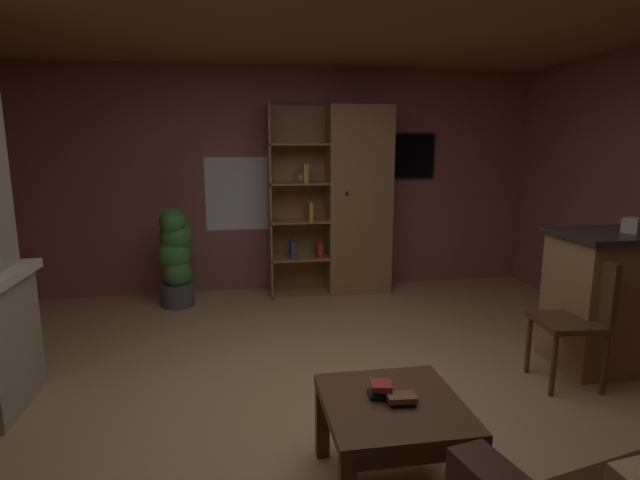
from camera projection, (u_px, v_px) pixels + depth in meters
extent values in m
cube|color=tan|center=(330.00, 413.00, 3.23)|extent=(5.88, 5.71, 0.02)
cube|color=#8E544C|center=(284.00, 181.00, 5.78)|extent=(6.00, 0.06, 2.53)
cube|color=white|center=(237.00, 194.00, 5.68)|extent=(0.70, 0.01, 0.82)
cube|color=#997047|center=(358.00, 201.00, 5.68)|extent=(0.71, 0.38, 2.10)
cube|color=#997047|center=(296.00, 200.00, 5.74)|extent=(0.66, 0.02, 2.10)
cube|color=#997047|center=(270.00, 203.00, 5.52)|extent=(0.02, 0.38, 2.10)
sphere|color=black|center=(347.00, 194.00, 5.43)|extent=(0.04, 0.04, 0.04)
cube|color=#997047|center=(299.00, 292.00, 5.77)|extent=(0.66, 0.38, 0.02)
cube|color=#997047|center=(299.00, 257.00, 5.69)|extent=(0.66, 0.38, 0.02)
cube|color=#997047|center=(299.00, 221.00, 5.61)|extent=(0.66, 0.38, 0.02)
cube|color=#997047|center=(298.00, 183.00, 5.53)|extent=(0.66, 0.38, 0.02)
cube|color=#997047|center=(298.00, 144.00, 5.45)|extent=(0.66, 0.38, 0.02)
cube|color=#B22D2D|center=(319.00, 250.00, 5.65)|extent=(0.05, 0.23, 0.17)
cube|color=gold|center=(305.00, 173.00, 5.46)|extent=(0.05, 0.23, 0.21)
cube|color=#2D4C8C|center=(292.00, 250.00, 5.60)|extent=(0.03, 0.23, 0.19)
cube|color=gold|center=(310.00, 211.00, 5.55)|extent=(0.04, 0.23, 0.21)
sphere|color=beige|center=(302.00, 179.00, 5.53)|extent=(0.10, 0.10, 0.10)
cube|color=#997047|center=(639.00, 300.00, 3.87)|extent=(1.31, 0.57, 1.01)
cube|color=#BFB299|center=(634.00, 226.00, 3.66)|extent=(0.15, 0.15, 0.11)
cube|color=#4C331E|center=(393.00, 406.00, 2.44)|extent=(0.67, 0.70, 0.05)
cube|color=#4C331E|center=(392.00, 418.00, 2.46)|extent=(0.60, 0.63, 0.08)
cube|color=#4C331E|center=(322.00, 421.00, 2.74)|extent=(0.07, 0.07, 0.41)
cube|color=#4C331E|center=(425.00, 411.00, 2.84)|extent=(0.07, 0.07, 0.41)
cube|color=black|center=(382.00, 394.00, 2.49)|extent=(0.14, 0.09, 0.02)
cube|color=brown|center=(402.00, 398.00, 2.41)|extent=(0.14, 0.10, 0.03)
cube|color=#B22D2D|center=(381.00, 386.00, 2.47)|extent=(0.12, 0.12, 0.03)
cube|color=#4C331E|center=(568.00, 322.00, 3.53)|extent=(0.46, 0.46, 0.04)
cube|color=#4C331E|center=(598.00, 289.00, 3.49)|extent=(0.08, 0.40, 0.44)
cylinder|color=#4C331E|center=(529.00, 344.00, 3.74)|extent=(0.04, 0.04, 0.46)
cylinder|color=#4C331E|center=(554.00, 364.00, 3.38)|extent=(0.04, 0.04, 0.46)
cylinder|color=#4C331E|center=(575.00, 342.00, 3.76)|extent=(0.04, 0.04, 0.46)
cylinder|color=#4C331E|center=(605.00, 363.00, 3.41)|extent=(0.04, 0.04, 0.46)
cylinder|color=#4C4C51|center=(178.00, 294.00, 5.31)|extent=(0.34, 0.34, 0.25)
sphere|color=#3D7F3D|center=(178.00, 273.00, 5.23)|extent=(0.30, 0.30, 0.30)
sphere|color=#3D7F3D|center=(174.00, 255.00, 5.23)|extent=(0.35, 0.35, 0.35)
sphere|color=#3D7F3D|center=(176.00, 237.00, 5.21)|extent=(0.34, 0.34, 0.34)
sphere|color=#3D7F3D|center=(173.00, 222.00, 5.14)|extent=(0.28, 0.28, 0.28)
cube|color=black|center=(396.00, 156.00, 5.88)|extent=(0.93, 0.05, 0.52)
cube|color=black|center=(396.00, 156.00, 5.85)|extent=(0.89, 0.01, 0.48)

